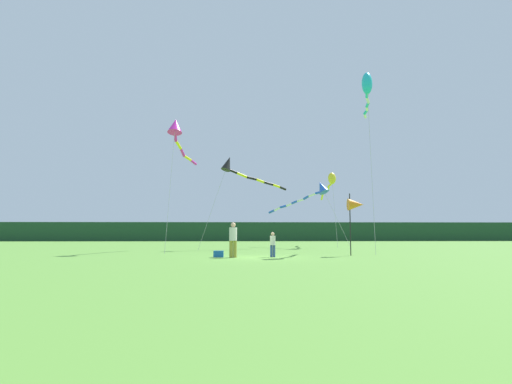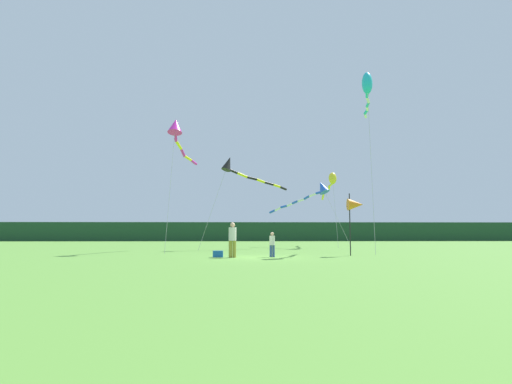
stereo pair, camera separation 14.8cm
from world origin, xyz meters
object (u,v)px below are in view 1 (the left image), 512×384
at_px(kite_cyan, 367,86).
at_px(kite_magenta, 177,131).
at_px(kite_yellow, 330,183).
at_px(person_adult, 233,238).
at_px(kite_black, 236,168).
at_px(kite_blue, 315,191).
at_px(person_child, 273,243).
at_px(cooler_box, 219,254).
at_px(banner_flag_pole, 356,205).

distance_m(kite_cyan, kite_magenta, 13.68).
bearing_deg(kite_cyan, kite_yellow, 91.43).
xyz_separation_m(person_adult, kite_yellow, (8.83, 16.90, 4.98)).
height_order(kite_black, kite_blue, kite_black).
bearing_deg(kite_cyan, person_child, -143.27).
bearing_deg(kite_yellow, kite_black, -148.40).
distance_m(person_adult, kite_black, 12.73).
xyz_separation_m(person_child, kite_black, (-2.10, 11.07, 5.78)).
bearing_deg(cooler_box, kite_cyan, 28.10).
xyz_separation_m(person_adult, kite_cyan, (9.11, 5.62, 10.36)).
distance_m(person_child, kite_cyan, 13.75).
xyz_separation_m(person_child, cooler_box, (-2.90, -0.07, -0.57)).
height_order(cooler_box, kite_blue, kite_blue).
bearing_deg(person_adult, kite_cyan, 31.66).
relative_size(kite_yellow, kite_black, 1.15).
bearing_deg(person_child, person_adult, -169.17).
height_order(kite_yellow, kite_blue, kite_yellow).
height_order(person_child, kite_yellow, kite_yellow).
bearing_deg(kite_yellow, cooler_box, -120.12).
bearing_deg(banner_flag_pole, person_adult, -166.33).
bearing_deg(banner_flag_pole, kite_black, 125.69).
distance_m(person_adult, person_child, 2.18).
bearing_deg(person_child, kite_blue, 70.67).
height_order(kite_magenta, kite_blue, kite_magenta).
height_order(cooler_box, kite_yellow, kite_yellow).
bearing_deg(kite_yellow, kite_cyan, -88.57).
bearing_deg(kite_black, kite_yellow, 31.60).
relative_size(kite_yellow, kite_cyan, 0.70).
height_order(cooler_box, kite_black, kite_black).
bearing_deg(person_child, kite_yellow, 67.88).
xyz_separation_m(kite_cyan, kite_blue, (-2.20, 8.44, -6.43)).
bearing_deg(cooler_box, kite_yellow, 59.88).
height_order(person_child, banner_flag_pole, banner_flag_pole).
relative_size(kite_cyan, kite_blue, 1.96).
height_order(person_adult, kite_black, kite_black).
distance_m(kite_yellow, kite_black, 10.35).
xyz_separation_m(person_child, kite_cyan, (6.98, 5.21, 10.64)).
bearing_deg(kite_cyan, person_adult, -148.34).
height_order(person_child, kite_magenta, kite_magenta).
relative_size(person_child, kite_magenta, 0.14).
relative_size(kite_black, kite_magenta, 0.80).
bearing_deg(kite_cyan, banner_flag_pole, -117.90).
distance_m(person_child, kite_yellow, 18.56).
distance_m(kite_yellow, kite_blue, 3.59).
bearing_deg(kite_magenta, cooler_box, -63.75).
distance_m(kite_yellow, kite_magenta, 16.40).
height_order(banner_flag_pole, kite_blue, kite_blue).
bearing_deg(cooler_box, kite_blue, 60.73).
height_order(person_child, kite_black, kite_black).
relative_size(person_child, cooler_box, 2.50).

